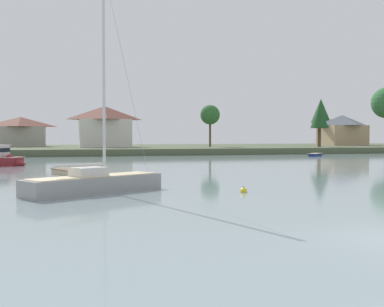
{
  "coord_description": "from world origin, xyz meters",
  "views": [
    {
      "loc": [
        -9.87,
        -11.16,
        3.01
      ],
      "look_at": [
        -0.62,
        21.9,
        1.81
      ],
      "focal_mm": 43.34,
      "sensor_mm": 36.0,
      "label": 1
    }
  ],
  "objects_px": {
    "dinghy_sand": "(70,173)",
    "sailboat_grey": "(95,188)",
    "mooring_buoy_yellow": "(243,191)",
    "dinghy_navy": "(315,155)"
  },
  "relations": [
    {
      "from": "mooring_buoy_yellow",
      "to": "dinghy_sand",
      "type": "bearing_deg",
      "value": 121.25
    },
    {
      "from": "sailboat_grey",
      "to": "dinghy_sand",
      "type": "relative_size",
      "value": 3.03
    },
    {
      "from": "sailboat_grey",
      "to": "dinghy_sand",
      "type": "xyz_separation_m",
      "value": [
        -1.13,
        12.88,
        -0.11
      ]
    },
    {
      "from": "sailboat_grey",
      "to": "mooring_buoy_yellow",
      "type": "bearing_deg",
      "value": -13.93
    },
    {
      "from": "dinghy_sand",
      "to": "mooring_buoy_yellow",
      "type": "distance_m",
      "value": 17.35
    },
    {
      "from": "dinghy_sand",
      "to": "mooring_buoy_yellow",
      "type": "xyz_separation_m",
      "value": [
        9.0,
        -14.83,
        -0.09
      ]
    },
    {
      "from": "dinghy_navy",
      "to": "sailboat_grey",
      "type": "bearing_deg",
      "value": -132.63
    },
    {
      "from": "dinghy_sand",
      "to": "mooring_buoy_yellow",
      "type": "relative_size",
      "value": 9.89
    },
    {
      "from": "dinghy_sand",
      "to": "sailboat_grey",
      "type": "bearing_deg",
      "value": -84.99
    },
    {
      "from": "sailboat_grey",
      "to": "mooring_buoy_yellow",
      "type": "distance_m",
      "value": 8.11
    }
  ]
}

